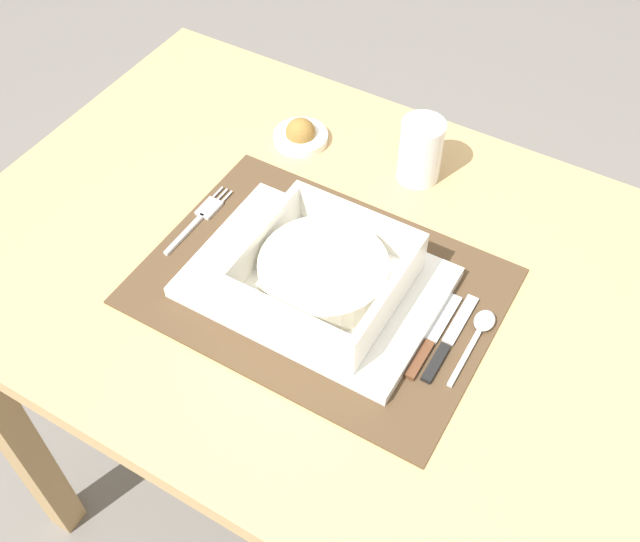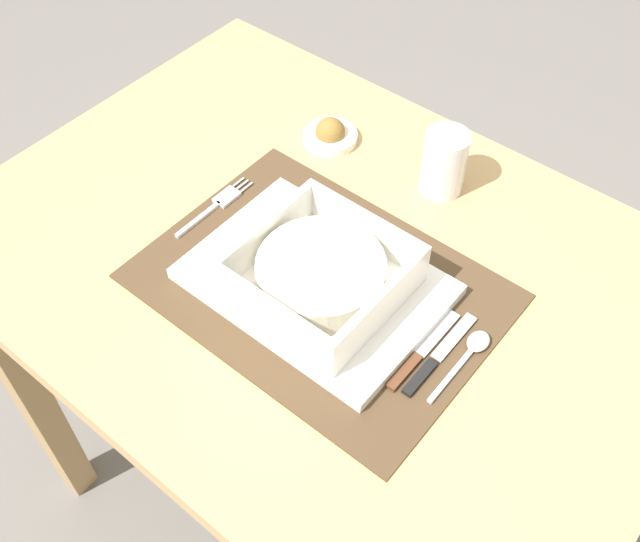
{
  "view_description": "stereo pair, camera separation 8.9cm",
  "coord_description": "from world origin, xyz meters",
  "px_view_note": "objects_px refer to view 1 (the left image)",
  "views": [
    {
      "loc": [
        0.32,
        -0.53,
        1.47
      ],
      "look_at": [
        0.03,
        -0.04,
        0.78
      ],
      "focal_mm": 42.01,
      "sensor_mm": 36.0,
      "label": 1
    },
    {
      "loc": [
        0.39,
        -0.48,
        1.47
      ],
      "look_at": [
        0.03,
        -0.04,
        0.78
      ],
      "focal_mm": 42.01,
      "sensor_mm": 36.0,
      "label": 2
    }
  ],
  "objects_px": {
    "dining_table": "(316,315)",
    "spoon": "(480,328)",
    "fork": "(203,215)",
    "butter_knife": "(447,344)",
    "bread_knife": "(431,341)",
    "drinking_glass": "(420,154)",
    "condiment_saucer": "(301,135)",
    "porridge_bowl": "(323,275)"
  },
  "relations": [
    {
      "from": "bread_knife",
      "to": "drinking_glass",
      "type": "bearing_deg",
      "value": 113.15
    },
    {
      "from": "fork",
      "to": "spoon",
      "type": "relative_size",
      "value": 1.17
    },
    {
      "from": "spoon",
      "to": "bread_knife",
      "type": "relative_size",
      "value": 0.87
    },
    {
      "from": "fork",
      "to": "spoon",
      "type": "height_order",
      "value": "spoon"
    },
    {
      "from": "condiment_saucer",
      "to": "fork",
      "type": "bearing_deg",
      "value": -98.73
    },
    {
      "from": "drinking_glass",
      "to": "condiment_saucer",
      "type": "relative_size",
      "value": 1.16
    },
    {
      "from": "dining_table",
      "to": "porridge_bowl",
      "type": "distance_m",
      "value": 0.18
    },
    {
      "from": "dining_table",
      "to": "drinking_glass",
      "type": "relative_size",
      "value": 10.06
    },
    {
      "from": "spoon",
      "to": "drinking_glass",
      "type": "height_order",
      "value": "drinking_glass"
    },
    {
      "from": "fork",
      "to": "butter_knife",
      "type": "height_order",
      "value": "butter_knife"
    },
    {
      "from": "porridge_bowl",
      "to": "butter_knife",
      "type": "distance_m",
      "value": 0.16
    },
    {
      "from": "fork",
      "to": "drinking_glass",
      "type": "distance_m",
      "value": 0.3
    },
    {
      "from": "condiment_saucer",
      "to": "butter_knife",
      "type": "bearing_deg",
      "value": -34.08
    },
    {
      "from": "porridge_bowl",
      "to": "drinking_glass",
      "type": "xyz_separation_m",
      "value": [
        0.01,
        0.25,
        -0.0
      ]
    },
    {
      "from": "fork",
      "to": "bread_knife",
      "type": "xyz_separation_m",
      "value": [
        0.34,
        -0.03,
        0.0
      ]
    },
    {
      "from": "spoon",
      "to": "condiment_saucer",
      "type": "xyz_separation_m",
      "value": [
        -0.36,
        0.19,
        0.0
      ]
    },
    {
      "from": "spoon",
      "to": "fork",
      "type": "bearing_deg",
      "value": -178.01
    },
    {
      "from": "butter_knife",
      "to": "drinking_glass",
      "type": "distance_m",
      "value": 0.29
    },
    {
      "from": "butter_knife",
      "to": "bread_knife",
      "type": "relative_size",
      "value": 1.0
    },
    {
      "from": "dining_table",
      "to": "fork",
      "type": "relative_size",
      "value": 6.8
    },
    {
      "from": "porridge_bowl",
      "to": "condiment_saucer",
      "type": "relative_size",
      "value": 2.28
    },
    {
      "from": "dining_table",
      "to": "butter_knife",
      "type": "bearing_deg",
      "value": -11.45
    },
    {
      "from": "butter_knife",
      "to": "condiment_saucer",
      "type": "bearing_deg",
      "value": 142.38
    },
    {
      "from": "porridge_bowl",
      "to": "fork",
      "type": "relative_size",
      "value": 1.33
    },
    {
      "from": "spoon",
      "to": "porridge_bowl",
      "type": "bearing_deg",
      "value": -165.32
    },
    {
      "from": "bread_knife",
      "to": "drinking_glass",
      "type": "xyz_separation_m",
      "value": [
        -0.13,
        0.25,
        0.03
      ]
    },
    {
      "from": "bread_knife",
      "to": "drinking_glass",
      "type": "height_order",
      "value": "drinking_glass"
    },
    {
      "from": "butter_knife",
      "to": "condiment_saucer",
      "type": "height_order",
      "value": "condiment_saucer"
    },
    {
      "from": "fork",
      "to": "butter_knife",
      "type": "distance_m",
      "value": 0.36
    },
    {
      "from": "dining_table",
      "to": "spoon",
      "type": "distance_m",
      "value": 0.26
    },
    {
      "from": "fork",
      "to": "condiment_saucer",
      "type": "height_order",
      "value": "condiment_saucer"
    },
    {
      "from": "spoon",
      "to": "drinking_glass",
      "type": "xyz_separation_m",
      "value": [
        -0.18,
        0.2,
        0.03
      ]
    },
    {
      "from": "porridge_bowl",
      "to": "dining_table",
      "type": "bearing_deg",
      "value": 129.06
    },
    {
      "from": "butter_knife",
      "to": "drinking_glass",
      "type": "xyz_separation_m",
      "value": [
        -0.15,
        0.24,
        0.03
      ]
    },
    {
      "from": "drinking_glass",
      "to": "bread_knife",
      "type": "bearing_deg",
      "value": -61.43
    },
    {
      "from": "spoon",
      "to": "condiment_saucer",
      "type": "relative_size",
      "value": 1.46
    },
    {
      "from": "porridge_bowl",
      "to": "spoon",
      "type": "height_order",
      "value": "porridge_bowl"
    },
    {
      "from": "drinking_glass",
      "to": "condiment_saucer",
      "type": "distance_m",
      "value": 0.18
    },
    {
      "from": "spoon",
      "to": "butter_knife",
      "type": "relative_size",
      "value": 0.88
    },
    {
      "from": "drinking_glass",
      "to": "condiment_saucer",
      "type": "xyz_separation_m",
      "value": [
        -0.18,
        -0.02,
        -0.03
      ]
    },
    {
      "from": "porridge_bowl",
      "to": "condiment_saucer",
      "type": "xyz_separation_m",
      "value": [
        -0.17,
        0.23,
        -0.03
      ]
    },
    {
      "from": "dining_table",
      "to": "drinking_glass",
      "type": "bearing_deg",
      "value": 77.35
    }
  ]
}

